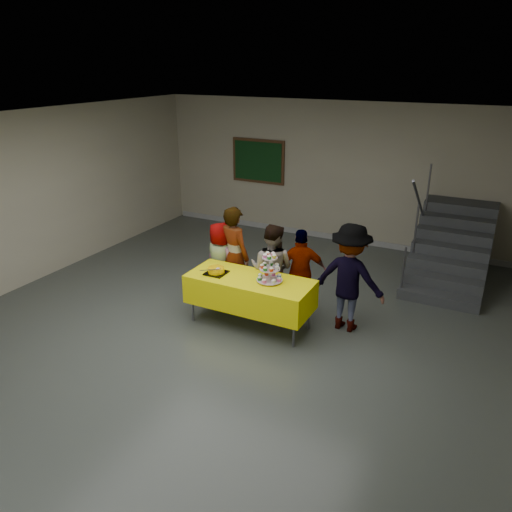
{
  "coord_description": "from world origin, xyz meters",
  "views": [
    {
      "loc": [
        3.39,
        -5.22,
        3.76
      ],
      "look_at": [
        0.26,
        0.91,
        1.05
      ],
      "focal_mm": 35.0,
      "sensor_mm": 36.0,
      "label": 1
    }
  ],
  "objects": [
    {
      "name": "schoolchild_a",
      "position": [
        -0.6,
        1.29,
        0.66
      ],
      "size": [
        0.76,
        0.64,
        1.33
      ],
      "primitive_type": "imported",
      "rotation": [
        0.0,
        0.0,
        2.75
      ],
      "color": "slate",
      "rests_on": "ground"
    },
    {
      "name": "cupcake_stand",
      "position": [
        0.57,
        0.73,
        0.95
      ],
      "size": [
        0.38,
        0.38,
        0.44
      ],
      "color": "silver",
      "rests_on": "bake_table"
    },
    {
      "name": "bake_table",
      "position": [
        0.26,
        0.71,
        0.56
      ],
      "size": [
        1.88,
        0.78,
        0.77
      ],
      "color": "#595960",
      "rests_on": "ground"
    },
    {
      "name": "schoolchild_c",
      "position": [
        0.36,
        1.23,
        0.73
      ],
      "size": [
        0.75,
        0.61,
        1.46
      ],
      "primitive_type": "imported",
      "rotation": [
        0.0,
        0.0,
        3.22
      ],
      "color": "slate",
      "rests_on": "ground"
    },
    {
      "name": "schoolchild_d",
      "position": [
        0.77,
        1.44,
        0.69
      ],
      "size": [
        0.87,
        0.64,
        1.38
      ],
      "primitive_type": "imported",
      "rotation": [
        0.0,
        0.0,
        3.57
      ],
      "color": "slate",
      "rests_on": "ground"
    },
    {
      "name": "schoolchild_e",
      "position": [
        1.59,
        1.29,
        0.82
      ],
      "size": [
        1.09,
        0.66,
        1.63
      ],
      "primitive_type": "imported",
      "rotation": [
        0.0,
        0.0,
        3.09
      ],
      "color": "slate",
      "rests_on": "ground"
    },
    {
      "name": "room_shell",
      "position": [
        0.0,
        0.02,
        2.13
      ],
      "size": [
        10.0,
        10.04,
        3.02
      ],
      "color": "#4C514C",
      "rests_on": "ground"
    },
    {
      "name": "schoolchild_b",
      "position": [
        -0.32,
        1.27,
        0.82
      ],
      "size": [
        0.69,
        0.55,
        1.64
      ],
      "primitive_type": "imported",
      "rotation": [
        0.0,
        0.0,
        2.84
      ],
      "color": "slate",
      "rests_on": "ground"
    },
    {
      "name": "staircase",
      "position": [
        2.7,
        4.13,
        0.49
      ],
      "size": [
        1.3,
        2.4,
        2.04
      ],
      "color": "#424447",
      "rests_on": "ground"
    },
    {
      "name": "noticeboard",
      "position": [
        -1.76,
        4.96,
        1.6
      ],
      "size": [
        1.3,
        0.05,
        1.0
      ],
      "color": "#472B16",
      "rests_on": "ground"
    },
    {
      "name": "bear_cake",
      "position": [
        -0.27,
        0.63,
        0.83
      ],
      "size": [
        0.32,
        0.36,
        0.12
      ],
      "color": "black",
      "rests_on": "bake_table"
    }
  ]
}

